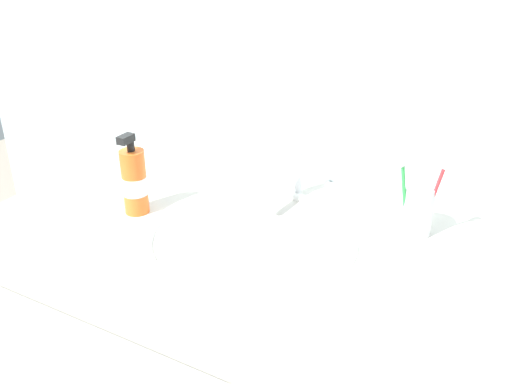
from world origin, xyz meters
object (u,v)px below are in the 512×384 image
faucet (292,182)px  soap_dispenser (134,181)px  toothbrush_green (404,189)px  toothbrush_cup (416,210)px  toothbrush_red (435,191)px

faucet → soap_dispenser: 0.34m
toothbrush_green → toothbrush_cup: bearing=52.5°
soap_dispenser → faucet: bearing=38.8°
faucet → toothbrush_cup: (0.28, -0.02, 0.01)m
soap_dispenser → toothbrush_cup: bearing=19.9°
toothbrush_red → toothbrush_green: size_ratio=0.98×
toothbrush_cup → soap_dispenser: soap_dispenser is taller
faucet → toothbrush_cup: toothbrush_cup is taller
toothbrush_cup → toothbrush_green: (-0.02, -0.03, 0.05)m
faucet → toothbrush_red: size_ratio=0.95×
faucet → toothbrush_green: (0.26, -0.05, 0.06)m
toothbrush_cup → toothbrush_red: toothbrush_red is taller
toothbrush_red → toothbrush_green: 0.06m
faucet → toothbrush_green: 0.27m
toothbrush_green → soap_dispenser: bearing=-162.2°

